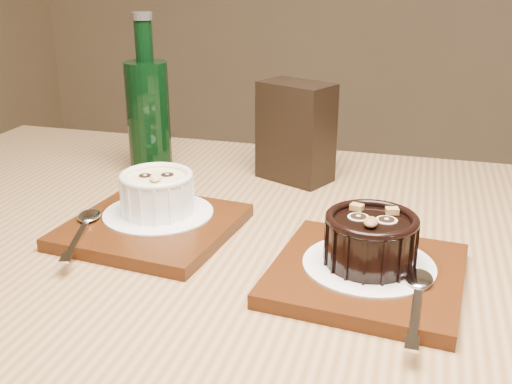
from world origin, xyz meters
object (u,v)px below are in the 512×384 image
tray_right (367,274)px  condiment_stand (296,132)px  table (271,326)px  tray_left (153,227)px  ramekin_dark (371,237)px  ramekin_white (157,191)px  green_bottle (148,114)px

tray_right → condiment_stand: condiment_stand is taller
table → condiment_stand: condiment_stand is taller
tray_left → ramekin_dark: ramekin_dark is taller
tray_left → ramekin_white: size_ratio=2.08×
ramekin_dark → tray_right: bearing=-97.6°
green_bottle → tray_right: bearing=-34.4°
table → condiment_stand: (-0.03, 0.24, 0.16)m
ramekin_dark → condiment_stand: condiment_stand is taller
ramekin_white → tray_right: size_ratio=0.48×
tray_right → condiment_stand: 0.31m
ramekin_dark → green_bottle: bearing=145.6°
condiment_stand → tray_right: bearing=-63.4°
table → tray_left: (-0.15, 0.01, 0.10)m
tray_left → ramekin_white: ramekin_white is taller
table → ramekin_dark: 0.17m
condiment_stand → green_bottle: green_bottle is taller
tray_left → table: bearing=-5.8°
ramekin_dark → condiment_stand: size_ratio=0.64×
tray_left → ramekin_dark: (0.25, -0.04, 0.04)m
ramekin_white → ramekin_dark: ramekin_dark is taller
green_bottle → ramekin_dark: bearing=-33.6°
table → green_bottle: bearing=139.3°
tray_right → green_bottle: green_bottle is taller
tray_left → ramekin_dark: 0.26m
tray_left → condiment_stand: condiment_stand is taller
ramekin_white → ramekin_dark: 0.26m
ramekin_white → tray_right: 0.26m
ramekin_white → condiment_stand: bearing=36.8°
table → tray_right: bearing=-15.6°
ramekin_dark → green_bottle: green_bottle is taller
table → green_bottle: size_ratio=5.25×
tray_right → ramekin_dark: 0.04m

